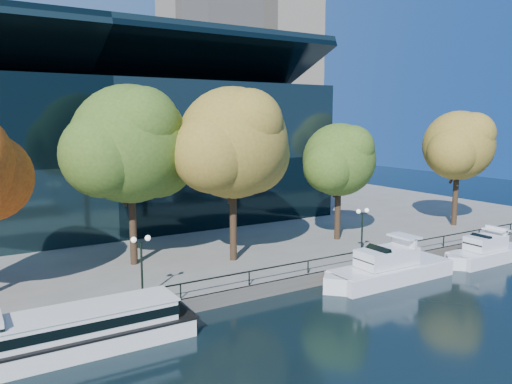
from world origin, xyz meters
TOP-DOWN VIEW (x-y plane):
  - ground at (0.00, 0.00)m, footprint 160.00×160.00m
  - promenade at (0.00, 36.38)m, footprint 90.00×67.08m
  - railing at (0.00, 3.25)m, footprint 88.20×0.08m
  - convention_building at (-4.00, 31.79)m, footprint 50.00×24.57m
  - office_tower at (28.00, 55.00)m, footprint 22.50×22.50m
  - tour_boat at (-12.38, 1.32)m, footprint 14.50×3.23m
  - cruiser_near at (10.78, 1.05)m, footprint 11.67×3.01m
  - cruiser_far at (21.84, 0.40)m, footprint 9.12×2.53m
  - tree_2 at (-4.94, 12.16)m, footprint 11.16×9.15m
  - tree_3 at (2.24, 9.18)m, footprint 10.84×8.89m
  - tree_4 at (13.96, 10.32)m, footprint 8.41×6.90m
  - tree_5 at (28.78, 8.70)m, footprint 9.04×7.42m
  - lamp_1 at (-7.04, 4.50)m, footprint 1.26×0.36m
  - lamp_2 at (11.40, 4.50)m, footprint 1.26×0.36m

SIDE VIEW (x-z plane):
  - ground at x=0.00m, z-range 0.00..0.00m
  - promenade at x=0.00m, z-range 0.00..1.00m
  - cruiser_far at x=21.84m, z-range -0.54..2.44m
  - cruiser_near at x=10.78m, z-range -0.64..2.74m
  - tour_boat at x=-12.38m, z-range -0.21..2.55m
  - railing at x=0.00m, z-range 1.44..2.43m
  - lamp_1 at x=-7.04m, z-range 1.97..6.00m
  - lamp_2 at x=11.40m, z-range 1.97..6.00m
  - tree_4 at x=13.96m, z-range 2.91..13.76m
  - convention_building at x=-4.00m, z-range -2.21..19.22m
  - tree_5 at x=28.78m, z-range 3.26..15.35m
  - tree_2 at x=-4.94m, z-range 3.24..17.03m
  - tree_3 at x=2.24m, z-range 3.32..17.02m
  - office_tower at x=28.00m, z-range 0.07..65.97m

